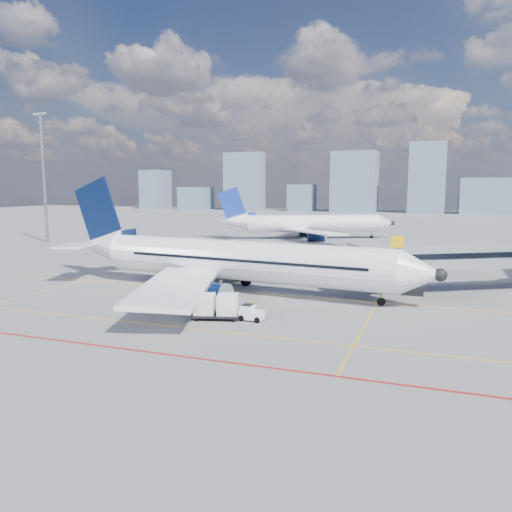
{
  "coord_description": "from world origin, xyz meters",
  "views": [
    {
      "loc": [
        19.12,
        -39.77,
        10.93
      ],
      "look_at": [
        1.83,
        7.58,
        4.0
      ],
      "focal_mm": 35.0,
      "sensor_mm": 36.0,
      "label": 1
    }
  ],
  "objects": [
    {
      "name": "cargo_dolly",
      "position": [
        2.06,
        -2.77,
        1.17
      ],
      "size": [
        4.22,
        2.76,
        2.14
      ],
      "rotation": [
        0.0,
        0.0,
        0.29
      ],
      "color": "black",
      "rests_on": "ground"
    },
    {
      "name": "jet_bridge",
      "position": [
        23.51,
        16.91,
        3.74
      ],
      "size": [
        23.55,
        15.78,
        6.3
      ],
      "color": "#9A9CA2",
      "rests_on": "ground"
    },
    {
      "name": "ground",
      "position": [
        0.0,
        0.0,
        0.0
      ],
      "size": [
        420.0,
        420.0,
        0.0
      ],
      "primitive_type": "plane",
      "color": "gray",
      "rests_on": "ground"
    },
    {
      "name": "distant_skyline",
      "position": [
        3.07,
        190.0,
        11.56
      ],
      "size": [
        250.48,
        15.95,
        30.1
      ],
      "color": "slate",
      "rests_on": "ground"
    },
    {
      "name": "floodlight_mast_nw",
      "position": [
        -55.0,
        40.0,
        13.59
      ],
      "size": [
        3.2,
        0.61,
        25.45
      ],
      "color": "gray",
      "rests_on": "ground"
    },
    {
      "name": "main_aircraft",
      "position": [
        -1.88,
        8.73,
        3.22
      ],
      "size": [
        43.49,
        37.83,
        12.72
      ],
      "rotation": [
        0.0,
        0.0,
        -0.11
      ],
      "color": "white",
      "rests_on": "ground"
    },
    {
      "name": "ramp_worker",
      "position": [
        4.83,
        -1.67,
        0.76
      ],
      "size": [
        0.5,
        0.63,
        1.51
      ],
      "primitive_type": "imported",
      "rotation": [
        0.0,
        0.0,
        1.29
      ],
      "color": "yellow",
      "rests_on": "ground"
    },
    {
      "name": "apron_markings",
      "position": [
        -0.58,
        -3.91,
        0.01
      ],
      "size": [
        90.0,
        35.12,
        0.01
      ],
      "color": "#F4AF0C",
      "rests_on": "ground"
    },
    {
      "name": "baggage_tug",
      "position": [
        4.9,
        -2.16,
        0.65
      ],
      "size": [
        2.03,
        1.29,
        1.36
      ],
      "rotation": [
        0.0,
        0.0,
        -0.06
      ],
      "color": "white",
      "rests_on": "ground"
    },
    {
      "name": "second_aircraft",
      "position": [
        -7.5,
        64.19,
        3.22
      ],
      "size": [
        36.2,
        30.53,
        11.18
      ],
      "rotation": [
        0.0,
        0.0,
        0.42
      ],
      "color": "white",
      "rests_on": "ground"
    },
    {
      "name": "belt_loader",
      "position": [
        -7.05,
        5.19,
        0.56
      ],
      "size": [
        5.41,
        1.72,
        2.18
      ],
      "rotation": [
        0.0,
        0.0,
        0.08
      ],
      "color": "black",
      "rests_on": "ground"
    }
  ]
}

